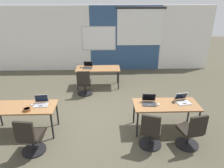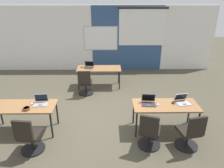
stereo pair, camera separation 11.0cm
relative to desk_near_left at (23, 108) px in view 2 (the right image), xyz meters
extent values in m
plane|color=#4C4738|center=(1.75, 0.60, -0.66)|extent=(24.00, 24.00, 0.00)
cube|color=silver|center=(1.75, 4.80, 0.74)|extent=(10.00, 0.20, 2.80)
cube|color=#2D4C75|center=(2.93, 4.69, 0.74)|extent=(3.09, 0.01, 2.80)
cube|color=#B7B7BC|center=(1.76, 4.69, 0.78)|extent=(1.48, 0.02, 1.04)
cube|color=white|center=(1.76, 4.68, 0.78)|extent=(1.40, 0.02, 0.96)
cube|color=white|center=(3.55, 4.67, 1.23)|extent=(2.00, 0.02, 1.52)
cylinder|color=black|center=(3.55, 4.67, 2.04)|extent=(2.10, 0.10, 0.10)
cube|color=olive|center=(0.00, 0.00, 0.04)|extent=(1.60, 0.70, 0.04)
cylinder|color=black|center=(0.74, -0.30, -0.32)|extent=(0.04, 0.04, 0.68)
cylinder|color=black|center=(-0.74, 0.30, -0.32)|extent=(0.04, 0.04, 0.68)
cylinder|color=black|center=(0.74, 0.30, -0.32)|extent=(0.04, 0.04, 0.68)
cube|color=olive|center=(3.50, 0.00, 0.04)|extent=(1.60, 0.70, 0.04)
cylinder|color=black|center=(2.76, -0.30, -0.32)|extent=(0.04, 0.04, 0.68)
cylinder|color=black|center=(4.24, -0.30, -0.32)|extent=(0.04, 0.04, 0.68)
cylinder|color=black|center=(2.76, 0.30, -0.32)|extent=(0.04, 0.04, 0.68)
cylinder|color=black|center=(4.24, 0.30, -0.32)|extent=(0.04, 0.04, 0.68)
cube|color=olive|center=(1.75, 2.80, 0.04)|extent=(1.60, 0.70, 0.04)
cylinder|color=black|center=(1.01, 2.50, -0.32)|extent=(0.04, 0.04, 0.68)
cylinder|color=black|center=(2.49, 2.50, -0.32)|extent=(0.04, 0.04, 0.68)
cylinder|color=black|center=(1.01, 3.10, -0.32)|extent=(0.04, 0.04, 0.68)
cylinder|color=black|center=(2.49, 3.10, -0.32)|extent=(0.04, 0.04, 0.68)
cube|color=#B7B7BC|center=(3.95, 0.03, 0.07)|extent=(0.36, 0.28, 0.02)
cube|color=#4C4C4F|center=(3.96, -0.02, 0.08)|extent=(0.10, 0.07, 0.00)
cube|color=#B7B7BC|center=(3.92, 0.19, 0.18)|extent=(0.34, 0.15, 0.20)
cube|color=black|center=(3.92, 0.18, 0.18)|extent=(0.31, 0.13, 0.18)
ellipsoid|color=black|center=(3.70, 0.06, 0.08)|extent=(0.09, 0.11, 0.03)
cylinder|color=black|center=(3.87, -0.66, -0.64)|extent=(0.52, 0.52, 0.04)
cylinder|color=black|center=(3.87, -0.66, -0.45)|extent=(0.06, 0.06, 0.34)
cube|color=black|center=(3.87, -0.66, -0.24)|extent=(0.52, 0.52, 0.08)
cube|color=black|center=(3.93, -0.91, 0.03)|extent=(0.40, 0.14, 0.46)
sphere|color=black|center=(3.83, -0.43, -0.64)|extent=(0.04, 0.04, 0.04)
sphere|color=black|center=(4.11, -0.69, -0.64)|extent=(0.04, 0.04, 0.04)
sphere|color=black|center=(3.67, -0.78, -0.64)|extent=(0.04, 0.04, 0.04)
cube|color=#9E9EA3|center=(0.44, 0.04, 0.07)|extent=(0.35, 0.26, 0.02)
cube|color=#4C4C4F|center=(0.44, -0.01, 0.08)|extent=(0.09, 0.07, 0.00)
cube|color=#9E9EA3|center=(0.42, 0.18, 0.19)|extent=(0.33, 0.08, 0.22)
cube|color=black|center=(0.43, 0.18, 0.19)|extent=(0.30, 0.07, 0.19)
ellipsoid|color=#B2B2B7|center=(0.22, 0.06, 0.08)|extent=(0.06, 0.10, 0.03)
cylinder|color=black|center=(0.40, -0.73, -0.64)|extent=(0.52, 0.52, 0.04)
cylinder|color=black|center=(0.40, -0.73, -0.45)|extent=(0.06, 0.06, 0.34)
cube|color=black|center=(0.40, -0.73, -0.24)|extent=(0.49, 0.49, 0.08)
cube|color=black|center=(0.37, -0.98, 0.03)|extent=(0.40, 0.11, 0.46)
sphere|color=black|center=(0.43, -0.50, -0.64)|extent=(0.04, 0.04, 0.04)
sphere|color=black|center=(0.62, -0.83, -0.64)|extent=(0.04, 0.04, 0.04)
sphere|color=black|center=(0.17, -0.77, -0.64)|extent=(0.04, 0.04, 0.04)
cube|color=#333338|center=(1.37, 2.80, 0.07)|extent=(0.36, 0.27, 0.02)
cube|color=#4C4C4F|center=(1.36, 2.75, 0.08)|extent=(0.10, 0.07, 0.00)
cube|color=#333338|center=(1.39, 2.96, 0.18)|extent=(0.34, 0.13, 0.21)
cube|color=black|center=(1.39, 2.95, 0.18)|extent=(0.30, 0.11, 0.18)
ellipsoid|color=black|center=(1.11, 2.86, 0.08)|extent=(0.07, 0.11, 0.03)
cylinder|color=black|center=(1.30, 2.16, -0.64)|extent=(0.52, 0.52, 0.04)
cylinder|color=black|center=(1.30, 2.16, -0.45)|extent=(0.06, 0.06, 0.34)
cube|color=black|center=(1.30, 2.16, -0.24)|extent=(0.45, 0.45, 0.08)
cube|color=black|center=(1.31, 1.91, 0.03)|extent=(0.40, 0.07, 0.46)
sphere|color=black|center=(1.30, 2.39, -0.64)|extent=(0.04, 0.04, 0.04)
sphere|color=black|center=(1.53, 2.09, -0.64)|extent=(0.04, 0.04, 0.04)
sphere|color=black|center=(1.08, 2.08, -0.64)|extent=(0.04, 0.04, 0.04)
cube|color=#333338|center=(3.08, 0.00, 0.07)|extent=(0.35, 0.26, 0.02)
cube|color=#4C4C4F|center=(3.07, -0.05, 0.08)|extent=(0.10, 0.07, 0.00)
cube|color=#333338|center=(3.09, 0.14, 0.18)|extent=(0.34, 0.10, 0.21)
cube|color=black|center=(3.09, 0.14, 0.19)|extent=(0.30, 0.09, 0.19)
ellipsoid|color=silver|center=(3.30, -0.02, 0.08)|extent=(0.09, 0.11, 0.03)
cylinder|color=black|center=(3.02, -0.62, -0.64)|extent=(0.52, 0.52, 0.04)
cylinder|color=black|center=(3.02, -0.62, -0.45)|extent=(0.06, 0.06, 0.34)
cube|color=black|center=(3.02, -0.62, -0.24)|extent=(0.56, 0.56, 0.08)
cube|color=black|center=(2.94, -0.85, 0.03)|extent=(0.40, 0.19, 0.46)
sphere|color=black|center=(3.10, -0.39, -0.64)|extent=(0.04, 0.04, 0.04)
sphere|color=black|center=(3.21, -0.76, -0.64)|extent=(0.04, 0.04, 0.04)
sphere|color=black|center=(2.79, -0.61, -0.64)|extent=(0.04, 0.04, 0.04)
cylinder|color=brown|center=(0.18, -0.19, 0.09)|extent=(0.17, 0.17, 0.05)
torus|color=brown|center=(0.18, -0.19, 0.11)|extent=(0.18, 0.18, 0.02)
cylinder|color=#B26628|center=(0.18, -0.19, 0.11)|extent=(0.14, 0.14, 0.01)
camera|label=1|loc=(2.00, -4.50, 2.55)|focal=33.68mm
camera|label=2|loc=(2.11, -4.51, 2.55)|focal=33.68mm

